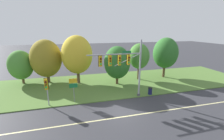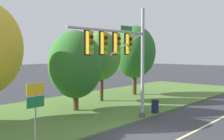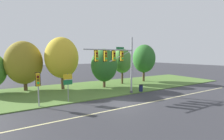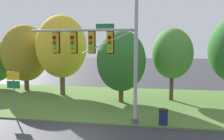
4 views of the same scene
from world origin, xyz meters
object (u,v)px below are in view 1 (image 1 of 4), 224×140
(traffic_signal_mast, at_px, (123,64))
(trash_bin, at_px, (150,91))
(tree_tall_centre, at_px, (139,56))
(route_sign_post, at_px, (73,86))
(tree_right_far, at_px, (165,53))
(tree_behind_signpost, at_px, (77,55))
(tree_mid_verge, at_px, (117,63))
(pedestrian_signal_near_kerb, at_px, (46,86))
(tree_nearest_road, at_px, (21,65))
(tree_left_of_mast, at_px, (46,59))

(traffic_signal_mast, distance_m, trash_bin, 5.50)
(tree_tall_centre, distance_m, trash_bin, 7.26)
(route_sign_post, distance_m, trash_bin, 9.93)
(tree_right_far, bearing_deg, route_sign_post, -159.19)
(tree_behind_signpost, height_order, tree_right_far, tree_behind_signpost)
(tree_mid_verge, distance_m, trash_bin, 6.58)
(pedestrian_signal_near_kerb, relative_size, trash_bin, 3.55)
(tree_tall_centre, bearing_deg, trash_bin, -99.74)
(pedestrian_signal_near_kerb, relative_size, tree_right_far, 0.47)
(tree_right_far, bearing_deg, traffic_signal_mast, -147.43)
(tree_nearest_road, xyz_separation_m, tree_behind_signpost, (8.60, -2.10, 1.59))
(tree_left_of_mast, height_order, tree_tall_centre, tree_left_of_mast)
(route_sign_post, distance_m, tree_nearest_road, 11.73)
(route_sign_post, distance_m, tree_tall_centre, 12.58)
(traffic_signal_mast, relative_size, pedestrian_signal_near_kerb, 2.19)
(tree_tall_centre, bearing_deg, tree_mid_verge, -162.98)
(tree_nearest_road, height_order, tree_tall_centre, tree_tall_centre)
(tree_nearest_road, relative_size, tree_mid_verge, 0.89)
(traffic_signal_mast, height_order, tree_tall_centre, traffic_signal_mast)
(tree_behind_signpost, relative_size, tree_mid_verge, 1.27)
(traffic_signal_mast, relative_size, route_sign_post, 2.42)
(tree_nearest_road, height_order, tree_behind_signpost, tree_behind_signpost)
(tree_behind_signpost, xyz_separation_m, trash_bin, (9.04, -6.82, -4.12))
(pedestrian_signal_near_kerb, bearing_deg, tree_behind_signpost, 62.16)
(route_sign_post, xyz_separation_m, tree_nearest_road, (-7.84, 8.66, 0.97))
(route_sign_post, relative_size, tree_mid_verge, 0.50)
(tree_nearest_road, distance_m, tree_left_of_mast, 3.98)
(tree_right_far, relative_size, trash_bin, 7.56)
(tree_tall_centre, height_order, trash_bin, tree_tall_centre)
(traffic_signal_mast, relative_size, tree_nearest_road, 1.36)
(tree_nearest_road, bearing_deg, pedestrian_signal_near_kerb, -60.74)
(tree_behind_signpost, height_order, tree_mid_verge, tree_behind_signpost)
(route_sign_post, height_order, tree_nearest_road, tree_nearest_road)
(tree_tall_centre, distance_m, tree_right_far, 4.99)
(route_sign_post, relative_size, tree_nearest_road, 0.56)
(route_sign_post, height_order, tree_tall_centre, tree_tall_centre)
(tree_behind_signpost, relative_size, tree_right_far, 1.07)
(traffic_signal_mast, xyz_separation_m, tree_left_of_mast, (-9.96, 8.53, -0.49))
(tree_nearest_road, distance_m, tree_tall_centre, 18.93)
(tree_nearest_road, xyz_separation_m, tree_left_of_mast, (3.85, -0.43, 0.92))
(pedestrian_signal_near_kerb, height_order, tree_behind_signpost, tree_behind_signpost)
(tree_mid_verge, bearing_deg, tree_right_far, 8.09)
(route_sign_post, xyz_separation_m, tree_right_far, (15.86, 6.03, 2.32))
(tree_nearest_road, xyz_separation_m, tree_right_far, (23.70, -2.64, 1.35))
(traffic_signal_mast, bearing_deg, tree_right_far, 32.57)
(tree_mid_verge, bearing_deg, route_sign_post, -144.68)
(route_sign_post, bearing_deg, tree_behind_signpost, 83.38)
(tree_left_of_mast, height_order, tree_behind_signpost, tree_behind_signpost)
(tree_behind_signpost, bearing_deg, traffic_signal_mast, -52.81)
(traffic_signal_mast, xyz_separation_m, route_sign_post, (-5.97, 0.29, -2.38))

